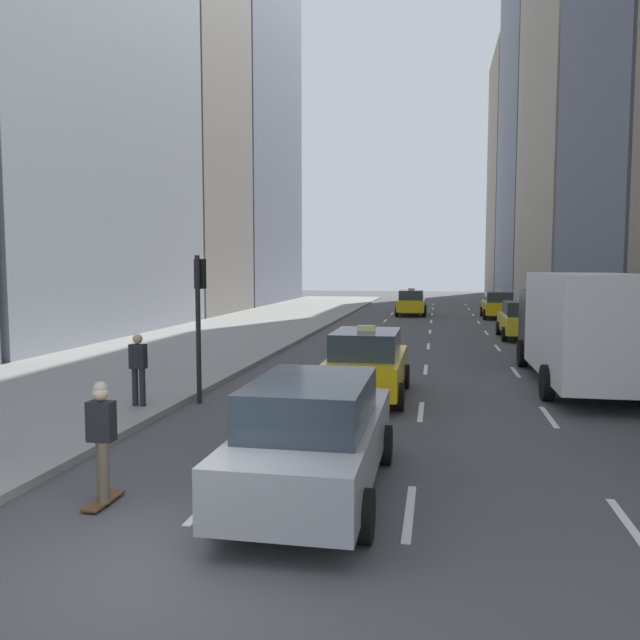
% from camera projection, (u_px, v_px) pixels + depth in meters
% --- Properties ---
extents(ground_plane, '(160.00, 160.00, 0.00)m').
position_uv_depth(ground_plane, '(167.00, 565.00, 6.97)').
color(ground_plane, '#474749').
extents(sidewalk_left, '(8.00, 66.00, 0.15)m').
position_uv_depth(sidewalk_left, '(255.00, 325.00, 34.69)').
color(sidewalk_left, gray).
rests_on(sidewalk_left, ground).
extents(lane_markings, '(5.72, 56.00, 0.01)m').
position_uv_depth(lane_markings, '(429.00, 338.00, 29.01)').
color(lane_markings, white).
rests_on(lane_markings, ground).
extents(building_row_left, '(6.00, 58.08, 35.00)m').
position_uv_depth(building_row_left, '(146.00, 37.00, 36.35)').
color(building_row_left, '#4C515B').
rests_on(building_row_left, ground).
extents(building_row_right, '(6.00, 77.59, 36.33)m').
position_uv_depth(building_row_right, '(565.00, 107.00, 46.11)').
color(building_row_right, gray).
rests_on(building_row_right, ground).
extents(taxi_lead, '(2.02, 4.40, 1.87)m').
position_uv_depth(taxi_lead, '(411.00, 303.00, 42.65)').
color(taxi_lead, yellow).
rests_on(taxi_lead, ground).
extents(taxi_second, '(2.02, 4.40, 1.87)m').
position_uv_depth(taxi_second, '(522.00, 320.00, 28.80)').
color(taxi_second, yellow).
rests_on(taxi_second, ground).
extents(taxi_third, '(2.02, 4.40, 1.87)m').
position_uv_depth(taxi_third, '(367.00, 363.00, 15.78)').
color(taxi_third, yellow).
rests_on(taxi_third, ground).
extents(taxi_fourth, '(2.02, 4.40, 1.87)m').
position_uv_depth(taxi_fourth, '(498.00, 305.00, 40.17)').
color(taxi_fourth, yellow).
rests_on(taxi_fourth, ground).
extents(sedan_black_near, '(2.02, 4.94, 1.74)m').
position_uv_depth(sedan_black_near, '(314.00, 435.00, 9.05)').
color(sedan_black_near, '#9EA0A5').
rests_on(sedan_black_near, ground).
extents(box_truck, '(2.58, 8.40, 3.15)m').
position_uv_depth(box_truck, '(579.00, 325.00, 17.27)').
color(box_truck, '#262628').
rests_on(box_truck, ground).
extents(skateboarder, '(0.36, 0.80, 1.75)m').
position_uv_depth(skateboarder, '(102.00, 437.00, 8.66)').
color(skateboarder, brown).
rests_on(skateboarder, ground).
extents(pedestrian_mid_block, '(0.36, 0.22, 1.65)m').
position_uv_depth(pedestrian_mid_block, '(138.00, 366.00, 14.18)').
color(pedestrian_mid_block, '#23232D').
rests_on(pedestrian_mid_block, sidewalk_left).
extents(traffic_light_pole, '(0.24, 0.42, 3.60)m').
position_uv_depth(traffic_light_pole, '(199.00, 304.00, 15.12)').
color(traffic_light_pole, black).
rests_on(traffic_light_pole, ground).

